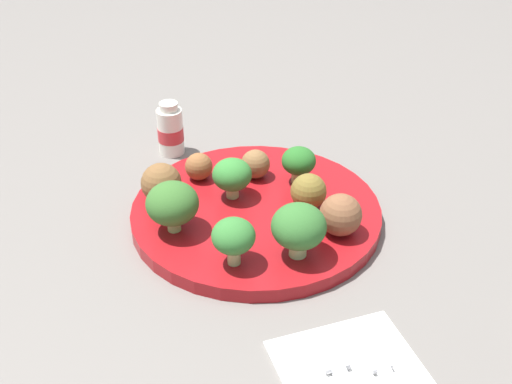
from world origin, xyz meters
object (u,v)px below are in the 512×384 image
(broccoli_floret_mid_right, at_px, (232,175))
(broccoli_floret_near_rim, at_px, (172,204))
(broccoli_floret_front_right, at_px, (233,237))
(meatball_mid_left, at_px, (199,166))
(meatball_near_rim, at_px, (341,215))
(yogurt_bottle, at_px, (170,131))
(meatball_front_right, at_px, (309,191))
(knife, at_px, (389,379))
(meatball_back_right, at_px, (255,164))
(plate, at_px, (256,213))
(broccoli_floret_back_right, at_px, (299,162))
(meatball_center, at_px, (161,183))
(broccoli_floret_center, at_px, (299,227))

(broccoli_floret_mid_right, xyz_separation_m, broccoli_floret_near_rim, (-0.04, 0.08, 0.00))
(broccoli_floret_mid_right, bearing_deg, broccoli_floret_near_rim, 116.94)
(broccoli_floret_front_right, distance_m, meatball_mid_left, 0.17)
(meatball_near_rim, bearing_deg, yogurt_bottle, 25.36)
(meatball_front_right, distance_m, meatball_mid_left, 0.14)
(broccoli_floret_mid_right, distance_m, knife, 0.30)
(knife, relative_size, yogurt_bottle, 2.03)
(meatball_back_right, height_order, meatball_near_rim, meatball_near_rim)
(meatball_mid_left, relative_size, knife, 0.23)
(plate, relative_size, broccoli_floret_back_right, 6.23)
(plate, relative_size, knife, 1.92)
(broccoli_floret_front_right, height_order, meatball_center, broccoli_floret_front_right)
(meatball_front_right, bearing_deg, meatball_back_right, 22.95)
(broccoli_floret_near_rim, bearing_deg, knife, -154.64)
(broccoli_floret_back_right, bearing_deg, broccoli_floret_center, 156.98)
(plate, xyz_separation_m, broccoli_floret_center, (-0.09, -0.01, 0.04))
(broccoli_floret_near_rim, xyz_separation_m, meatball_front_right, (-0.01, -0.15, -0.01))
(yogurt_bottle, bearing_deg, broccoli_floret_mid_right, -166.80)
(broccoli_floret_mid_right, xyz_separation_m, meatball_mid_left, (0.05, 0.03, -0.01))
(broccoli_floret_mid_right, distance_m, meatball_back_right, 0.05)
(plate, relative_size, meatball_near_rim, 6.21)
(broccoli_floret_near_rim, distance_m, meatball_center, 0.06)
(plate, height_order, knife, plate)
(broccoli_floret_near_rim, distance_m, meatball_mid_left, 0.11)
(meatball_back_right, bearing_deg, broccoli_floret_center, 176.14)
(meatball_front_right, distance_m, knife, 0.25)
(plate, relative_size, broccoli_floret_center, 4.85)
(broccoli_floret_mid_right, relative_size, yogurt_bottle, 0.66)
(plate, height_order, meatball_near_rim, meatball_near_rim)
(meatball_front_right, xyz_separation_m, meatball_mid_left, (0.10, 0.10, -0.00))
(broccoli_floret_mid_right, bearing_deg, meatball_near_rim, -140.52)
(meatball_mid_left, bearing_deg, broccoli_floret_front_right, 176.38)
(broccoli_floret_mid_right, xyz_separation_m, meatball_center, (0.02, 0.08, -0.01))
(broccoli_floret_center, bearing_deg, broccoli_floret_back_right, -23.02)
(broccoli_floret_back_right, distance_m, meatball_center, 0.16)
(meatball_mid_left, bearing_deg, yogurt_bottle, 5.88)
(plate, distance_m, broccoli_floret_mid_right, 0.05)
(meatball_center, xyz_separation_m, meatball_front_right, (-0.07, -0.15, -0.00))
(broccoli_floret_mid_right, height_order, meatball_center, broccoli_floret_mid_right)
(broccoli_floret_front_right, height_order, meatball_back_right, broccoli_floret_front_right)
(meatball_center, distance_m, meatball_near_rim, 0.20)
(broccoli_floret_mid_right, relative_size, knife, 0.33)
(broccoli_floret_front_right, height_order, broccoli_floret_near_rim, broccoli_floret_near_rim)
(meatball_center, relative_size, meatball_back_right, 1.32)
(meatball_back_right, distance_m, yogurt_bottle, 0.14)
(broccoli_floret_mid_right, xyz_separation_m, broccoli_floret_back_right, (0.00, -0.08, -0.00))
(meatball_front_right, height_order, meatball_near_rim, meatball_near_rim)
(meatball_mid_left, height_order, meatball_near_rim, meatball_near_rim)
(broccoli_floret_back_right, bearing_deg, broccoli_floret_front_right, 134.83)
(meatball_back_right, xyz_separation_m, knife, (-0.32, -0.00, -0.03))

